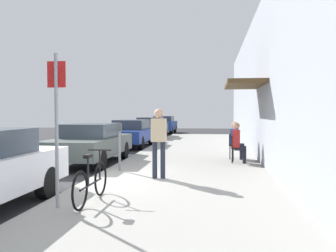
# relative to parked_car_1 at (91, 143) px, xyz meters

# --- Properties ---
(ground_plane) EXTENTS (60.00, 60.00, 0.00)m
(ground_plane) POSITION_rel_parked_car_1_xyz_m (1.10, -3.20, -0.71)
(ground_plane) COLOR #2D2D30
(sidewalk_slab) EXTENTS (4.50, 32.00, 0.12)m
(sidewalk_slab) POSITION_rel_parked_car_1_xyz_m (3.35, -1.20, -0.65)
(sidewalk_slab) COLOR #9E9B93
(sidewalk_slab) RESTS_ON ground_plane
(building_facade) EXTENTS (1.40, 32.00, 5.30)m
(building_facade) POSITION_rel_parked_car_1_xyz_m (5.74, -1.20, 1.94)
(building_facade) COLOR #999EA8
(building_facade) RESTS_ON ground_plane
(parked_car_1) EXTENTS (1.80, 4.40, 1.35)m
(parked_car_1) POSITION_rel_parked_car_1_xyz_m (0.00, 0.00, 0.00)
(parked_car_1) COLOR #47514C
(parked_car_1) RESTS_ON ground_plane
(parked_car_2) EXTENTS (1.80, 4.40, 1.36)m
(parked_car_2) POSITION_rel_parked_car_1_xyz_m (0.00, 5.78, 0.00)
(parked_car_2) COLOR navy
(parked_car_2) RESTS_ON ground_plane
(parked_car_3) EXTENTS (1.80, 4.40, 1.42)m
(parked_car_3) POSITION_rel_parked_car_1_xyz_m (0.00, 11.19, 0.03)
(parked_car_3) COLOR #47514C
(parked_car_3) RESTS_ON ground_plane
(parked_car_4) EXTENTS (1.80, 4.40, 1.45)m
(parked_car_4) POSITION_rel_parked_car_1_xyz_m (0.00, 17.39, 0.04)
(parked_car_4) COLOR navy
(parked_car_4) RESTS_ON ground_plane
(parking_meter) EXTENTS (0.12, 0.10, 1.32)m
(parking_meter) POSITION_rel_parked_car_1_xyz_m (1.55, -2.01, 0.18)
(parking_meter) COLOR slate
(parking_meter) RESTS_ON sidewalk_slab
(street_sign) EXTENTS (0.32, 0.06, 2.60)m
(street_sign) POSITION_rel_parked_car_1_xyz_m (1.50, -5.76, 0.93)
(street_sign) COLOR gray
(street_sign) RESTS_ON sidewalk_slab
(bicycle_0) EXTENTS (0.46, 1.71, 0.90)m
(bicycle_0) POSITION_rel_parked_car_1_xyz_m (1.96, -5.39, -0.23)
(bicycle_0) COLOR black
(bicycle_0) RESTS_ON sidewalk_slab
(cafe_chair_0) EXTENTS (0.49, 0.49, 0.87)m
(cafe_chair_0) POSITION_rel_parked_car_1_xyz_m (4.85, -0.03, -0.08)
(cafe_chair_0) COLOR black
(cafe_chair_0) RESTS_ON sidewalk_slab
(seated_patron_0) EXTENTS (0.46, 0.40, 1.29)m
(seated_patron_0) POSITION_rel_parked_car_1_xyz_m (4.91, -0.04, 0.11)
(seated_patron_0) COLOR #232838
(seated_patron_0) RESTS_ON sidewalk_slab
(cafe_chair_1) EXTENTS (0.55, 0.55, 0.87)m
(cafe_chair_1) POSITION_rel_parked_car_1_xyz_m (4.85, 0.92, -0.08)
(cafe_chair_1) COLOR black
(cafe_chair_1) RESTS_ON sidewalk_slab
(seated_patron_1) EXTENTS (0.50, 0.46, 1.29)m
(seated_patron_1) POSITION_rel_parked_car_1_xyz_m (4.91, 0.90, 0.11)
(seated_patron_1) COLOR #232838
(seated_patron_1) RESTS_ON sidewalk_slab
(pedestrian_standing) EXTENTS (0.36, 0.22, 1.70)m
(pedestrian_standing) POSITION_rel_parked_car_1_xyz_m (2.80, -2.98, 0.41)
(pedestrian_standing) COLOR #232838
(pedestrian_standing) RESTS_ON sidewalk_slab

